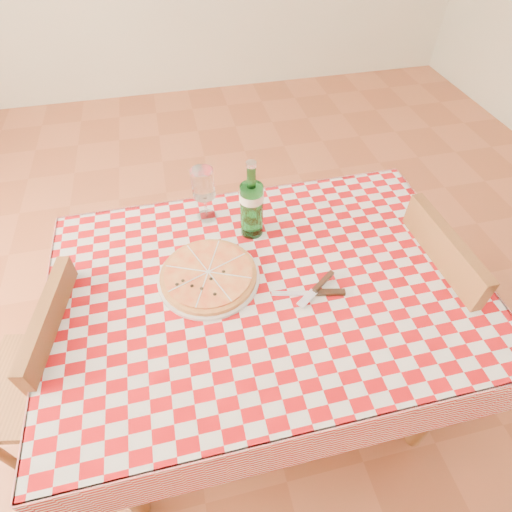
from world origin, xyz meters
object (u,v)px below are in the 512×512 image
at_px(chair_far, 56,373).
at_px(wine_glass, 204,195).
at_px(pizza_plate, 209,274).
at_px(chair_near, 438,302).
at_px(dining_table, 266,302).
at_px(water_bottle, 252,200).

distance_m(chair_far, wine_glass, 0.76).
bearing_deg(pizza_plate, wine_glass, 83.03).
bearing_deg(pizza_plate, chair_near, -6.33).
height_order(dining_table, water_bottle, water_bottle).
bearing_deg(pizza_plate, water_bottle, 44.90).
distance_m(chair_near, wine_glass, 0.94).
distance_m(chair_near, pizza_plate, 0.87).
height_order(dining_table, chair_far, chair_far).
xyz_separation_m(chair_far, pizza_plate, (0.54, 0.05, 0.30)).
xyz_separation_m(dining_table, chair_far, (-0.71, 0.00, -0.18)).
xyz_separation_m(pizza_plate, water_bottle, (0.17, 0.17, 0.12)).
distance_m(dining_table, chair_near, 0.67).
bearing_deg(wine_glass, water_bottle, -38.65).
bearing_deg(wine_glass, chair_near, -25.49).
bearing_deg(chair_far, dining_table, -168.99).
bearing_deg(chair_far, water_bottle, -151.29).
distance_m(dining_table, pizza_plate, 0.21).
xyz_separation_m(dining_table, chair_near, (0.65, -0.04, -0.16)).
bearing_deg(chair_far, pizza_plate, -163.26).
bearing_deg(water_bottle, chair_near, -22.17).
bearing_deg(chair_far, wine_glass, -138.48).
bearing_deg(dining_table, water_bottle, 88.95).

